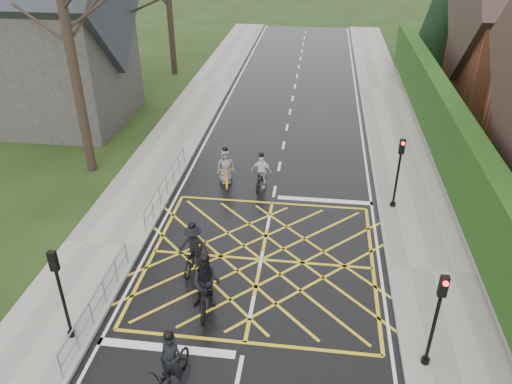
% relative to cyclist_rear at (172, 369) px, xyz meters
% --- Properties ---
extents(ground, '(120.00, 120.00, 0.00)m').
position_rel_cyclist_rear_xyz_m(ground, '(1.68, 5.74, -0.63)').
color(ground, black).
rests_on(ground, ground).
extents(road, '(9.00, 80.00, 0.01)m').
position_rel_cyclist_rear_xyz_m(road, '(1.68, 5.74, -0.62)').
color(road, black).
rests_on(road, ground).
extents(sidewalk_right, '(3.00, 80.00, 0.15)m').
position_rel_cyclist_rear_xyz_m(sidewalk_right, '(7.68, 5.74, -0.55)').
color(sidewalk_right, gray).
rests_on(sidewalk_right, ground).
extents(sidewalk_left, '(3.00, 80.00, 0.15)m').
position_rel_cyclist_rear_xyz_m(sidewalk_left, '(-4.32, 5.74, -0.55)').
color(sidewalk_left, gray).
rests_on(sidewalk_left, ground).
extents(stone_wall, '(0.50, 38.00, 0.70)m').
position_rel_cyclist_rear_xyz_m(stone_wall, '(9.43, 11.74, -0.28)').
color(stone_wall, slate).
rests_on(stone_wall, ground).
extents(hedge, '(0.90, 38.00, 2.80)m').
position_rel_cyclist_rear_xyz_m(hedge, '(9.43, 11.74, 1.47)').
color(hedge, '#16360E').
rests_on(hedge, stone_wall).
extents(conifer, '(4.60, 4.60, 10.00)m').
position_rel_cyclist_rear_xyz_m(conifer, '(12.43, 31.74, 4.37)').
color(conifer, black).
rests_on(conifer, ground).
extents(church, '(8.80, 7.80, 11.00)m').
position_rel_cyclist_rear_xyz_m(church, '(-11.85, 17.74, 4.30)').
color(church, '#2D2B28').
rests_on(church, ground).
extents(railing_south, '(0.05, 5.04, 1.03)m').
position_rel_cyclist_rear_xyz_m(railing_south, '(-2.97, 2.24, 0.15)').
color(railing_south, slate).
rests_on(railing_south, ground).
extents(railing_north, '(0.05, 6.04, 1.03)m').
position_rel_cyclist_rear_xyz_m(railing_north, '(-2.97, 9.74, 0.16)').
color(railing_north, slate).
rests_on(railing_north, ground).
extents(traffic_light_ne, '(0.24, 0.31, 3.21)m').
position_rel_cyclist_rear_xyz_m(traffic_light_ne, '(6.78, 9.93, 1.03)').
color(traffic_light_ne, black).
rests_on(traffic_light_ne, ground).
extents(traffic_light_se, '(0.24, 0.31, 3.21)m').
position_rel_cyclist_rear_xyz_m(traffic_light_se, '(6.78, 1.53, 1.03)').
color(traffic_light_se, black).
rests_on(traffic_light_se, ground).
extents(traffic_light_sw, '(0.24, 0.31, 3.21)m').
position_rel_cyclist_rear_xyz_m(traffic_light_sw, '(-3.42, 1.24, 1.03)').
color(traffic_light_sw, black).
rests_on(traffic_light_sw, ground).
extents(cyclist_rear, '(1.08, 2.08, 1.93)m').
position_rel_cyclist_rear_xyz_m(cyclist_rear, '(0.00, 0.00, 0.00)').
color(cyclist_rear, black).
rests_on(cyclist_rear, ground).
extents(cyclist_back, '(0.97, 2.11, 2.08)m').
position_rel_cyclist_rear_xyz_m(cyclist_back, '(0.26, 3.07, 0.16)').
color(cyclist_back, black).
rests_on(cyclist_back, ground).
extents(cyclist_mid, '(1.13, 1.93, 1.84)m').
position_rel_cyclist_rear_xyz_m(cyclist_mid, '(-0.63, 5.06, 0.04)').
color(cyclist_mid, black).
rests_on(cyclist_mid, ground).
extents(cyclist_front, '(0.97, 1.78, 1.73)m').
position_rel_cyclist_rear_xyz_m(cyclist_front, '(1.04, 11.05, 0.01)').
color(cyclist_front, black).
rests_on(cyclist_front, ground).
extents(cyclist_lead, '(1.14, 1.95, 1.79)m').
position_rel_cyclist_rear_xyz_m(cyclist_lead, '(-0.64, 11.29, -0.01)').
color(cyclist_lead, orange).
rests_on(cyclist_lead, ground).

